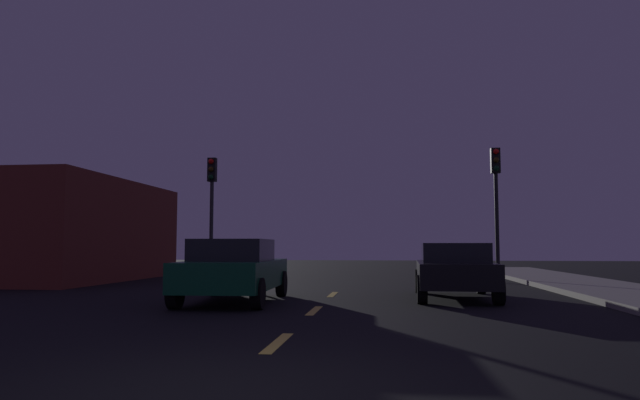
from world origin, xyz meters
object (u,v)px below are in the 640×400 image
Objects in this scene: traffic_signal_right at (496,188)px; car_stopped_ahead at (454,270)px; traffic_signal_left at (212,194)px; car_adjacent_lane at (234,270)px.

traffic_signal_right is 7.29m from car_stopped_ahead.
traffic_signal_left is 10.41m from traffic_signal_right.
traffic_signal_left is 8.85m from car_adjacent_lane.
traffic_signal_right is 1.12× the size of car_adjacent_lane.
traffic_signal_right is (10.41, 0.00, 0.11)m from traffic_signal_left.
traffic_signal_right is at bearing 70.78° from car_stopped_ahead.
car_stopped_ahead is at bearing 16.36° from car_adjacent_lane.
traffic_signal_left reaches higher than car_stopped_ahead.
car_stopped_ahead is 0.97× the size of car_adjacent_lane.
traffic_signal_right is 11.11m from car_adjacent_lane.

